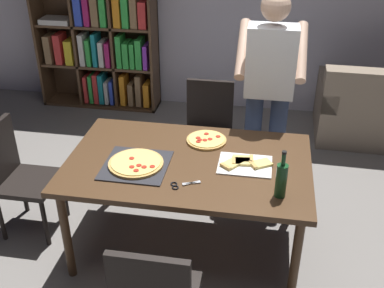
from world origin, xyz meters
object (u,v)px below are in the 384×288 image
object	(u,v)px
dining_table	(188,169)
wine_bottle	(281,179)
kitchen_scissors	(181,185)
chair_left_end	(16,172)
pepperoni_pizza_on_tray	(136,164)
bookshelf	(99,26)
chair_far_side	(208,125)
person_serving_pizza	(269,88)
second_pizza_plain	(206,140)

from	to	relation	value
dining_table	wine_bottle	size ratio (longest dim) A/B	5.30
dining_table	kitchen_scissors	distance (m)	0.31
chair_left_end	wine_bottle	distance (m)	2.00
dining_table	wine_bottle	distance (m)	0.72
dining_table	chair_left_end	xyz separation A→B (m)	(-1.32, 0.00, -0.17)
pepperoni_pizza_on_tray	chair_left_end	bearing A→B (deg)	173.00
dining_table	kitchen_scissors	bearing A→B (deg)	-89.33
chair_left_end	bookshelf	xyz separation A→B (m)	(-0.14, 2.37, 0.45)
chair_far_side	person_serving_pizza	xyz separation A→B (m)	(0.51, -0.22, 0.49)
dining_table	bookshelf	world-z (taller)	bookshelf
person_serving_pizza	kitchen_scissors	xyz separation A→B (m)	(-0.50, -1.09, -0.24)
bookshelf	pepperoni_pizza_on_tray	size ratio (longest dim) A/B	4.49
person_serving_pizza	pepperoni_pizza_on_tray	world-z (taller)	person_serving_pizza
chair_left_end	pepperoni_pizza_on_tray	bearing A→B (deg)	-7.00
wine_bottle	dining_table	bearing A→B (deg)	154.09
dining_table	chair_far_side	distance (m)	1.02
kitchen_scissors	bookshelf	bearing A→B (deg)	118.74
chair_far_side	bookshelf	distance (m)	2.05
chair_far_side	bookshelf	size ratio (longest dim) A/B	0.46
dining_table	chair_left_end	bearing A→B (deg)	180.00
chair_left_end	second_pizza_plain	size ratio (longest dim) A/B	3.04
bookshelf	wine_bottle	distance (m)	3.39
person_serving_pizza	wine_bottle	world-z (taller)	person_serving_pizza
dining_table	chair_left_end	world-z (taller)	chair_left_end
pepperoni_pizza_on_tray	kitchen_scissors	world-z (taller)	pepperoni_pizza_on_tray
bookshelf	pepperoni_pizza_on_tray	distance (m)	2.74
bookshelf	second_pizza_plain	world-z (taller)	bookshelf
bookshelf	pepperoni_pizza_on_tray	world-z (taller)	bookshelf
kitchen_scissors	chair_far_side	bearing A→B (deg)	90.15
chair_far_side	pepperoni_pizza_on_tray	bearing A→B (deg)	-106.64
pepperoni_pizza_on_tray	wine_bottle	distance (m)	0.98
chair_far_side	pepperoni_pizza_on_tray	xyz separation A→B (m)	(-0.34, -1.13, 0.25)
chair_left_end	wine_bottle	world-z (taller)	wine_bottle
chair_far_side	pepperoni_pizza_on_tray	size ratio (longest dim) A/B	2.07
chair_far_side	kitchen_scissors	xyz separation A→B (m)	(0.00, -1.31, 0.24)
person_serving_pizza	wine_bottle	xyz separation A→B (m)	(0.12, -1.09, -0.13)
person_serving_pizza	second_pizza_plain	size ratio (longest dim) A/B	5.92
chair_left_end	kitchen_scissors	xyz separation A→B (m)	(1.33, -0.30, 0.24)
dining_table	person_serving_pizza	distance (m)	0.99
pepperoni_pizza_on_tray	wine_bottle	size ratio (longest dim) A/B	1.37
second_pizza_plain	chair_far_side	bearing A→B (deg)	96.65
bookshelf	pepperoni_pizza_on_tray	xyz separation A→B (m)	(1.12, -2.49, -0.20)
pepperoni_pizza_on_tray	second_pizza_plain	world-z (taller)	pepperoni_pizza_on_tray
wine_bottle	second_pizza_plain	size ratio (longest dim) A/B	1.07
pepperoni_pizza_on_tray	wine_bottle	world-z (taller)	wine_bottle
pepperoni_pizza_on_tray	second_pizza_plain	size ratio (longest dim) A/B	1.47
bookshelf	pepperoni_pizza_on_tray	bearing A→B (deg)	-65.76
bookshelf	person_serving_pizza	bearing A→B (deg)	-38.81
dining_table	wine_bottle	xyz separation A→B (m)	(0.62, -0.30, 0.19)
bookshelf	kitchen_scissors	world-z (taller)	bookshelf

